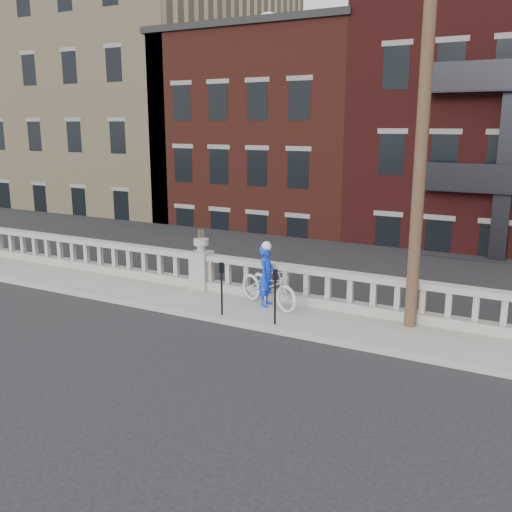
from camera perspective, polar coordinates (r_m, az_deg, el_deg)
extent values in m
plane|color=black|center=(14.06, -14.42, -7.63)|extent=(120.00, 120.00, 0.00)
cube|color=gray|center=(16.23, -7.26, -4.23)|extent=(32.00, 2.20, 0.15)
cube|color=gray|center=(16.91, -5.41, -2.76)|extent=(28.00, 0.34, 0.25)
cube|color=gray|center=(16.71, -5.47, -0.04)|extent=(28.00, 0.34, 0.16)
cube|color=gray|center=(16.80, -5.44, -1.36)|extent=(0.55, 0.55, 1.10)
cylinder|color=gray|center=(16.65, -5.49, 0.80)|extent=(0.24, 0.24, 0.20)
cylinder|color=gray|center=(16.62, -5.50, 1.41)|extent=(0.44, 0.44, 0.18)
cube|color=#605E59|center=(18.11, -4.60, -10.74)|extent=(36.00, 0.50, 5.15)
cube|color=black|center=(38.02, 13.51, -2.74)|extent=(80.00, 44.00, 0.50)
cube|color=#595651|center=(22.56, -3.11, -7.37)|extent=(16.00, 7.00, 4.00)
cube|color=tan|center=(40.14, -12.50, 12.96)|extent=(18.00, 16.00, 20.00)
cube|color=#451A13|center=(32.40, 4.46, 7.95)|extent=(10.00, 14.00, 14.00)
cube|color=black|center=(32.56, 4.70, 20.58)|extent=(10.30, 14.30, 0.30)
cube|color=#3B1010|center=(29.73, 22.55, 8.00)|extent=(10.00, 14.00, 15.50)
cylinder|color=#422D1E|center=(13.46, 16.41, 13.74)|extent=(0.28, 0.28, 10.00)
cylinder|color=black|center=(14.40, -3.44, -3.79)|extent=(0.05, 0.05, 1.10)
cube|color=black|center=(14.22, -3.48, -1.17)|extent=(0.10, 0.08, 0.26)
cube|color=black|center=(14.17, -3.58, -1.05)|extent=(0.06, 0.01, 0.08)
cylinder|color=black|center=(13.70, 1.91, -4.66)|extent=(0.05, 0.05, 1.10)
cube|color=black|center=(13.51, 1.94, -1.91)|extent=(0.10, 0.08, 0.26)
cube|color=black|center=(13.46, 1.85, -1.79)|extent=(0.06, 0.01, 0.08)
imported|color=silver|center=(15.07, 1.26, -2.96)|extent=(2.26, 1.49, 1.12)
imported|color=#0E37D3|center=(15.03, 1.05, -1.99)|extent=(0.45, 0.63, 1.63)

